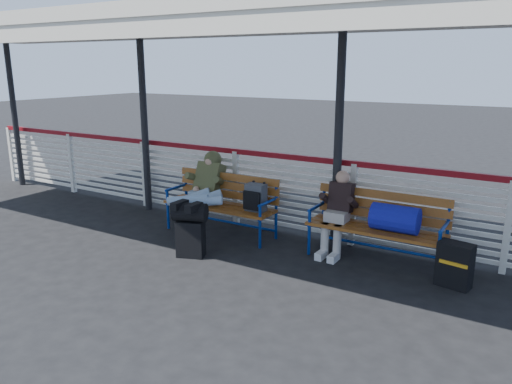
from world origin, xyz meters
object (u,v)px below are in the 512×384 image
Objects in this scene: luggage_stack at (190,227)px; bench_left at (230,198)px; companion_person at (337,212)px; traveler_man at (200,194)px; suitcase_side at (455,265)px; bench_right at (387,219)px.

luggage_stack is 0.42× the size of bench_left.
companion_person is (1.65, 1.14, 0.18)m from luggage_stack.
traveler_man is at bearing -167.22° from companion_person.
bench_left reaches higher than luggage_stack.
traveler_man reaches higher than suitcase_side.
luggage_stack is 0.66× the size of companion_person.
luggage_stack is 0.46× the size of traveler_man.
companion_person reaches higher than bench_left.
companion_person is 2.12× the size of suitcase_side.
luggage_stack is 1.40× the size of suitcase_side.
suitcase_side is at bearing 2.46° from traveler_man.
traveler_man reaches higher than companion_person.
bench_right is at bearing 172.53° from suitcase_side.
bench_left is at bearing 72.28° from luggage_stack.
bench_right is at bearing 0.47° from companion_person.
companion_person is (2.00, 0.45, -0.08)m from traveler_man.
luggage_stack is 2.01m from companion_person.
bench_right is 1.57× the size of companion_person.
bench_right is 3.33× the size of suitcase_side.
traveler_man is (-0.35, 0.69, 0.27)m from luggage_stack.
traveler_man is at bearing -170.28° from bench_right.
bench_right is at bearing 2.56° from bench_left.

